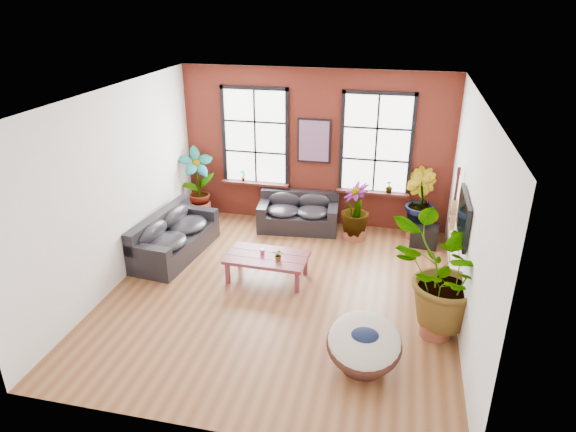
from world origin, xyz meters
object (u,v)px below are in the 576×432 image
sofa_left (173,237)px  coffee_table (267,258)px  sofa_back (298,213)px  papasan_chair (364,344)px

sofa_left → coffee_table: bearing=-97.9°
sofa_back → coffee_table: (-0.11, -2.33, 0.06)m
sofa_back → coffee_table: 2.33m
coffee_table → papasan_chair: size_ratio=1.29×
sofa_back → coffee_table: size_ratio=1.21×
sofa_left → papasan_chair: sofa_left is taller
sofa_back → papasan_chair: size_ratio=1.56×
sofa_back → papasan_chair: (1.86, -4.44, 0.04)m
sofa_back → sofa_left: 2.87m
coffee_table → sofa_left: bearing=168.1°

